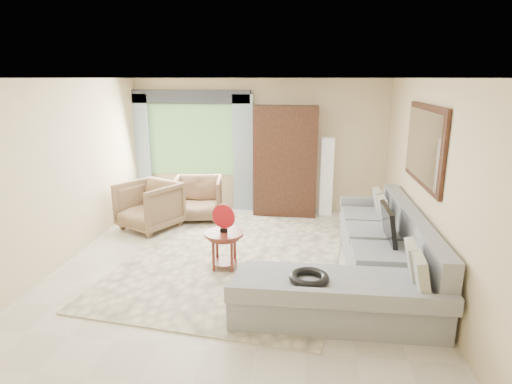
# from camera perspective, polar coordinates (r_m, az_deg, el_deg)

# --- Properties ---
(ground) EXTENTS (6.00, 6.00, 0.00)m
(ground) POSITION_cam_1_polar(r_m,az_deg,el_deg) (6.07, -2.77, -10.40)
(ground) COLOR silver
(ground) RESTS_ON ground
(area_rug) EXTENTS (3.51, 4.37, 0.02)m
(area_rug) POSITION_cam_1_polar(r_m,az_deg,el_deg) (6.45, -2.95, -8.74)
(area_rug) COLOR #FAEFC6
(area_rug) RESTS_ON ground
(sectional_sofa) EXTENTS (2.30, 3.46, 0.90)m
(sectional_sofa) POSITION_cam_1_polar(r_m,az_deg,el_deg) (5.79, 14.82, -9.16)
(sectional_sofa) COLOR #A4A7AC
(sectional_sofa) RESTS_ON ground
(tv_screen) EXTENTS (0.14, 0.74, 0.48)m
(tv_screen) POSITION_cam_1_polar(r_m,az_deg,el_deg) (5.96, 17.25, -4.13)
(tv_screen) COLOR black
(tv_screen) RESTS_ON sectional_sofa
(garden_hose) EXTENTS (0.43, 0.43, 0.09)m
(garden_hose) POSITION_cam_1_polar(r_m,az_deg,el_deg) (4.67, 7.10, -11.28)
(garden_hose) COLOR black
(garden_hose) RESTS_ON sectional_sofa
(coffee_table) EXTENTS (0.55, 0.55, 0.55)m
(coffee_table) POSITION_cam_1_polar(r_m,az_deg,el_deg) (6.02, -4.26, -7.70)
(coffee_table) COLOR #552016
(coffee_table) RESTS_ON ground
(red_disc) EXTENTS (0.33, 0.13, 0.34)m
(red_disc) POSITION_cam_1_polar(r_m,az_deg,el_deg) (5.84, -4.35, -3.27)
(red_disc) COLOR #AB1119
(red_disc) RESTS_ON coffee_table
(armchair_left) EXTENTS (1.24, 1.25, 0.84)m
(armchair_left) POSITION_cam_1_polar(r_m,az_deg,el_deg) (7.77, -14.07, -1.77)
(armchair_left) COLOR olive
(armchair_left) RESTS_ON ground
(armchair_right) EXTENTS (0.98, 1.00, 0.81)m
(armchair_right) POSITION_cam_1_polar(r_m,az_deg,el_deg) (8.12, -7.75, -0.87)
(armchair_right) COLOR #856748
(armchair_right) RESTS_ON ground
(potted_plant) EXTENTS (0.57, 0.53, 0.52)m
(potted_plant) POSITION_cam_1_polar(r_m,az_deg,el_deg) (8.86, -15.95, -0.92)
(potted_plant) COLOR #999999
(potted_plant) RESTS_ON ground
(armoire) EXTENTS (1.20, 0.55, 2.10)m
(armoire) POSITION_cam_1_polar(r_m,az_deg,el_deg) (8.29, 3.95, 4.15)
(armoire) COLOR black
(armoire) RESTS_ON ground
(floor_lamp) EXTENTS (0.24, 0.24, 1.50)m
(floor_lamp) POSITION_cam_1_polar(r_m,az_deg,el_deg) (8.41, 9.38, 2.06)
(floor_lamp) COLOR silver
(floor_lamp) RESTS_ON ground
(window) EXTENTS (1.80, 0.04, 1.40)m
(window) POSITION_cam_1_polar(r_m,az_deg,el_deg) (8.76, -8.53, 6.94)
(window) COLOR #669E59
(window) RESTS_ON wall_back
(curtain_left) EXTENTS (0.40, 0.08, 2.30)m
(curtain_left) POSITION_cam_1_polar(r_m,az_deg,el_deg) (9.05, -15.08, 5.23)
(curtain_left) COLOR #9EB7CC
(curtain_left) RESTS_ON ground
(curtain_right) EXTENTS (0.40, 0.08, 2.30)m
(curtain_right) POSITION_cam_1_polar(r_m,az_deg,el_deg) (8.51, -1.74, 5.15)
(curtain_right) COLOR #9EB7CC
(curtain_right) RESTS_ON ground
(valance) EXTENTS (2.40, 0.12, 0.26)m
(valance) POSITION_cam_1_polar(r_m,az_deg,el_deg) (8.62, -8.87, 12.47)
(valance) COLOR #1E232D
(valance) RESTS_ON wall_back
(wall_mirror) EXTENTS (0.05, 1.70, 1.05)m
(wall_mirror) POSITION_cam_1_polar(r_m,az_deg,el_deg) (6.03, 21.51, 5.82)
(wall_mirror) COLOR black
(wall_mirror) RESTS_ON wall_right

